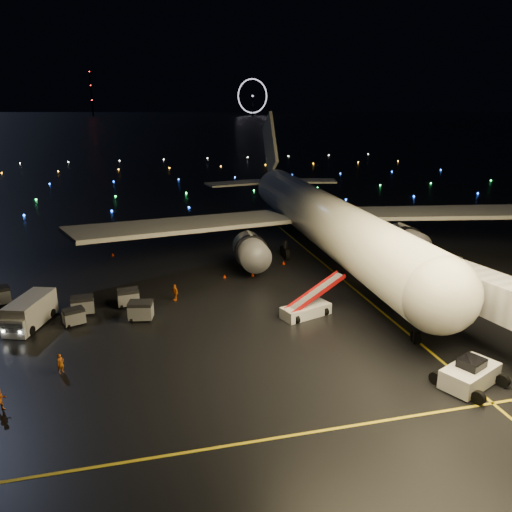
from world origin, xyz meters
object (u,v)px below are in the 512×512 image
at_px(crew_c, 175,292).
at_px(baggage_cart_2, 83,305).
at_px(baggage_cart_3, 74,317).
at_px(crew_b, 0,400).
at_px(belt_loader, 306,299).
at_px(airliner, 315,187).
at_px(baggage_cart_0, 141,311).
at_px(baggage_cart_1, 128,298).
at_px(service_truck, 31,311).
at_px(pushback_tug, 470,372).
at_px(crew_a, 60,364).

height_order(crew_c, baggage_cart_2, baggage_cart_2).
xyz_separation_m(crew_c, baggage_cart_3, (-9.76, -3.81, -0.10)).
bearing_deg(crew_c, crew_b, -66.52).
bearing_deg(crew_b, belt_loader, -8.13).
height_order(airliner, crew_c, airliner).
height_order(belt_loader, baggage_cart_0, belt_loader).
xyz_separation_m(crew_c, baggage_cart_1, (-4.78, -0.37, 0.01)).
distance_m(service_truck, baggage_cart_3, 4.01).
bearing_deg(baggage_cart_2, baggage_cart_0, -31.91).
relative_size(pushback_tug, crew_c, 2.57).
height_order(airliner, baggage_cart_3, airliner).
xyz_separation_m(pushback_tug, baggage_cart_3, (-29.39, 18.10, -0.30)).
distance_m(crew_a, baggage_cart_3, 8.96).
bearing_deg(belt_loader, baggage_cart_2, 146.34).
height_order(crew_a, crew_b, crew_b).
bearing_deg(baggage_cart_0, airliner, 48.15).
relative_size(service_truck, baggage_cart_3, 3.92).
height_order(baggage_cart_1, baggage_cart_3, baggage_cart_1).
bearing_deg(crew_a, service_truck, 69.29).
xyz_separation_m(crew_b, baggage_cart_3, (3.47, 13.25, -0.05)).
height_order(pushback_tug, baggage_cart_3, pushback_tug).
xyz_separation_m(airliner, service_truck, (-33.89, -15.97, -7.81)).
distance_m(pushback_tug, crew_c, 29.42).
relative_size(airliner, belt_loader, 8.90).
bearing_deg(baggage_cart_3, airliner, 9.32).
distance_m(belt_loader, baggage_cart_1, 18.17).
distance_m(airliner, crew_a, 40.64).
bearing_deg(service_truck, baggage_cart_3, 5.10).
height_order(airliner, belt_loader, airliner).
xyz_separation_m(baggage_cart_2, baggage_cart_3, (-0.60, -2.43, -0.11)).
xyz_separation_m(belt_loader, baggage_cart_1, (-16.85, 6.75, -0.86)).
xyz_separation_m(pushback_tug, baggage_cart_0, (-23.25, 17.68, -0.16)).
xyz_separation_m(belt_loader, baggage_cart_2, (-21.22, 5.74, -0.86)).
bearing_deg(pushback_tug, baggage_cart_1, 113.66).
xyz_separation_m(crew_a, baggage_cart_1, (5.11, 12.40, 0.11)).
bearing_deg(crew_b, pushback_tug, -37.98).
distance_m(pushback_tug, crew_b, 33.22).
distance_m(crew_a, baggage_cart_0, 10.60).
xyz_separation_m(airliner, baggage_cart_3, (-30.04, -16.94, -8.37)).
bearing_deg(crew_c, baggage_cart_2, -110.17).
bearing_deg(baggage_cart_2, belt_loader, -19.79).
bearing_deg(baggage_cart_0, baggage_cart_3, -171.80).
relative_size(service_truck, crew_b, 4.35).
xyz_separation_m(crew_a, baggage_cart_3, (0.14, 8.96, 0.00)).
relative_size(airliner, baggage_cart_1, 30.39).
bearing_deg(baggage_cart_3, crew_c, 1.21).
relative_size(belt_loader, crew_c, 4.05).
xyz_separation_m(service_truck, crew_c, (13.61, 2.83, -0.46)).
height_order(service_truck, crew_c, service_truck).
height_order(pushback_tug, crew_b, pushback_tug).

